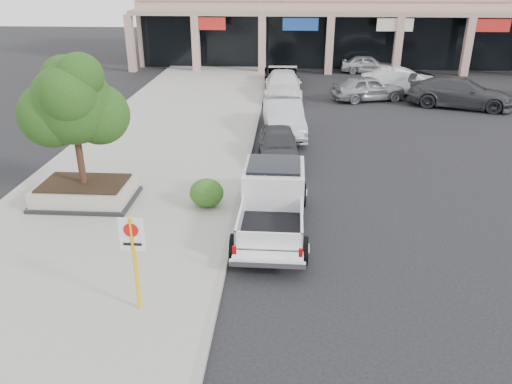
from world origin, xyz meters
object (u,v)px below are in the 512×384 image
curb_car_c (283,85)px  lot_car_b (403,82)px  pickup_truck (272,203)px  lot_car_e (368,64)px  curb_car_a (279,145)px  lot_car_a (369,88)px  lot_car_d (406,77)px  lot_car_c (460,93)px  curb_car_d (281,76)px  no_parking_sign (134,252)px  curb_car_b (284,118)px  planter_tree (78,103)px  planter (85,192)px

curb_car_c → lot_car_b: (7.43, 1.31, 0.04)m
pickup_truck → lot_car_e: (6.34, 25.59, -0.21)m
curb_car_a → lot_car_a: size_ratio=0.94×
pickup_truck → lot_car_d: pickup_truck is taller
lot_car_c → lot_car_e: 10.77m
lot_car_a → lot_car_b: 2.80m
curb_car_d → lot_car_c: 11.44m
no_parking_sign → lot_car_e: bearing=72.9°
lot_car_c → lot_car_d: size_ratio=1.20×
curb_car_b → curb_car_d: (-0.31, 11.01, -0.13)m
planter_tree → curb_car_d: 20.26m
lot_car_a → lot_car_e: 8.88m
curb_car_c → no_parking_sign: bearing=-99.3°
curb_car_c → lot_car_e: bearing=52.2°
pickup_truck → lot_car_d: bearing=69.0°
planter → curb_car_a: curb_car_a is taller
curb_car_c → lot_car_c: 10.18m
curb_car_d → lot_car_d: curb_car_d is taller
planter → planter_tree: planter_tree is taller
planter → curb_car_d: size_ratio=0.66×
no_parking_sign → curb_car_d: 25.03m
curb_car_a → lot_car_b: (7.44, 12.38, 0.13)m
curb_car_b → pickup_truck: bearing=-97.3°
lot_car_c → curb_car_a: bearing=150.8°
planter → curb_car_d: bearing=72.4°
lot_car_c → planter_tree: bearing=148.3°
curb_car_d → lot_car_b: 7.93m
planter_tree → lot_car_c: size_ratio=0.70×
planter → planter_tree: size_ratio=0.80×
planter → no_parking_sign: size_ratio=1.39×
lot_car_b → pickup_truck: bearing=157.1°
lot_car_e → lot_car_c: bearing=-153.0°
planter → no_parking_sign: 6.60m
no_parking_sign → curb_car_a: no_parking_sign is taller
pickup_truck → curb_car_d: bearing=90.9°
no_parking_sign → curb_car_c: 21.49m
planter_tree → pickup_truck: size_ratio=0.72×
curb_car_c → curb_car_d: 3.59m
no_parking_sign → lot_car_c: size_ratio=0.40×
no_parking_sign → lot_car_d: size_ratio=0.48×
pickup_truck → curb_car_a: bearing=90.1°
lot_car_c → curb_car_c: bearing=98.8°
planter_tree → lot_car_a: (11.27, 15.32, -2.67)m
curb_car_c → pickup_truck: bearing=-91.7°
no_parking_sign → lot_car_e: (9.19, 29.83, -0.96)m
lot_car_a → no_parking_sign: bearing=142.3°
lot_car_e → pickup_truck: bearing=172.5°
no_parking_sign → curb_car_b: bearing=77.6°
lot_car_a → lot_car_e: (1.16, 8.81, -0.07)m
curb_car_c → curb_car_d: (-0.17, 3.59, -0.11)m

